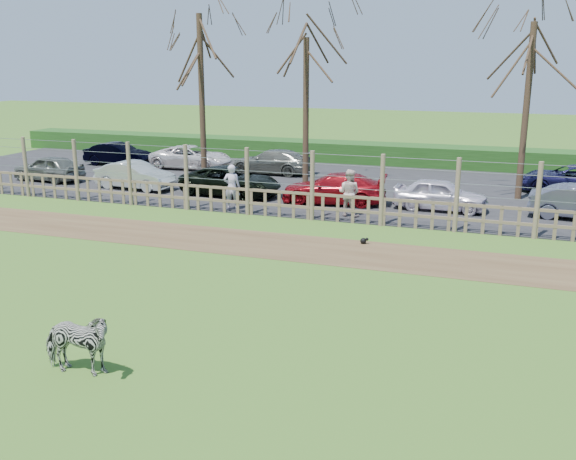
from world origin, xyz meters
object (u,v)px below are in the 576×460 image
(visitor_a, at_px, (232,187))
(car_2, at_px, (231,181))
(car_4, at_px, (441,194))
(car_12, at_px, (571,179))
(visitor_b, at_px, (349,193))
(car_9, at_px, (271,162))
(tree_mid, at_px, (306,77))
(crow, at_px, (364,241))
(car_0, at_px, (49,168))
(car_1, at_px, (135,175))
(tree_left, at_px, (200,59))
(zebra, at_px, (76,344))
(tree_right, at_px, (530,69))
(car_7, at_px, (118,154))
(car_8, at_px, (192,157))
(car_3, at_px, (334,188))

(visitor_a, xyz_separation_m, car_2, (-1.11, 2.36, -0.26))
(car_4, xyz_separation_m, car_12, (4.91, 5.10, 0.00))
(visitor_b, xyz_separation_m, car_9, (-5.85, 7.49, -0.26))
(tree_mid, distance_m, car_2, 5.56)
(car_2, bearing_deg, crow, -121.00)
(car_0, bearing_deg, car_1, 90.95)
(tree_left, distance_m, zebra, 18.76)
(car_0, height_order, car_12, same)
(tree_mid, distance_m, crow, 10.27)
(car_1, relative_size, car_9, 0.88)
(tree_mid, relative_size, car_4, 1.94)
(tree_mid, relative_size, visitor_b, 3.96)
(zebra, distance_m, crow, 10.62)
(zebra, bearing_deg, visitor_b, -13.19)
(car_1, bearing_deg, visitor_a, -106.73)
(tree_mid, distance_m, zebra, 18.64)
(visitor_a, bearing_deg, tree_left, -66.23)
(tree_right, height_order, visitor_a, tree_right)
(car_7, xyz_separation_m, car_8, (4.29, 0.28, 0.00))
(car_0, bearing_deg, crow, 76.40)
(tree_right, relative_size, car_0, 2.09)
(car_0, xyz_separation_m, car_4, (18.11, -0.11, 0.00))
(car_4, bearing_deg, tree_left, 83.61)
(zebra, xyz_separation_m, crow, (3.04, 10.16, -0.51))
(zebra, distance_m, car_9, 21.36)
(car_1, xyz_separation_m, car_4, (13.21, 0.24, 0.00))
(zebra, xyz_separation_m, car_1, (-8.42, 15.33, 0.02))
(zebra, bearing_deg, car_7, 25.98)
(crow, bearing_deg, car_9, 123.53)
(tree_mid, relative_size, car_3, 1.65)
(car_3, height_order, car_4, same)
(car_0, height_order, car_7, same)
(car_7, relative_size, car_12, 0.84)
(visitor_b, height_order, car_1, visitor_b)
(tree_right, distance_m, car_8, 16.98)
(car_2, height_order, car_7, same)
(zebra, bearing_deg, car_8, 16.34)
(car_2, distance_m, car_12, 14.53)
(car_0, relative_size, car_12, 0.82)
(visitor_b, xyz_separation_m, crow, (1.31, -3.31, -0.80))
(tree_mid, relative_size, visitor_a, 3.96)
(tree_right, bearing_deg, tree_left, -173.66)
(car_2, bearing_deg, car_8, 46.76)
(tree_left, distance_m, visitor_a, 6.95)
(car_1, height_order, car_7, same)
(tree_left, xyz_separation_m, tree_right, (13.50, 1.50, -0.37))
(crow, relative_size, car_4, 0.07)
(tree_right, height_order, car_9, tree_right)
(tree_left, height_order, crow, tree_left)
(tree_mid, bearing_deg, zebra, -85.57)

